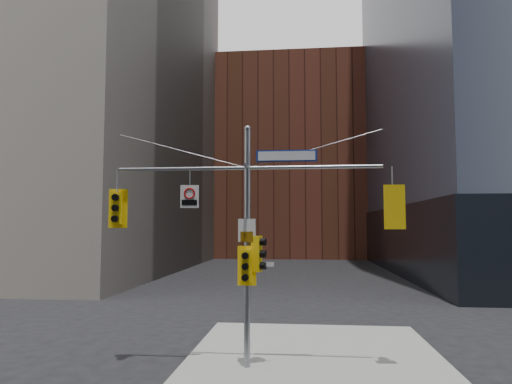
% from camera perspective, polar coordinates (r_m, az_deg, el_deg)
% --- Properties ---
extents(sidewalk_corner, '(8.00, 8.00, 0.15)m').
position_cam_1_polar(sidewalk_corner, '(16.09, 7.31, -19.30)').
color(sidewalk_corner, gray).
rests_on(sidewalk_corner, ground).
extents(brick_midrise, '(26.00, 20.00, 28.00)m').
position_cam_1_polar(brick_midrise, '(70.24, 4.43, 3.65)').
color(brick_midrise, brown).
rests_on(brick_midrise, ground).
extents(signal_assembly, '(8.00, 0.80, 7.30)m').
position_cam_1_polar(signal_assembly, '(13.63, -1.10, -3.59)').
color(signal_assembly, gray).
rests_on(signal_assembly, ground).
extents(traffic_light_west_arm, '(0.58, 0.50, 1.21)m').
position_cam_1_polar(traffic_light_west_arm, '(14.71, -17.01, -1.96)').
color(traffic_light_west_arm, yellow).
rests_on(traffic_light_west_arm, ground).
extents(traffic_light_east_arm, '(0.61, 0.51, 1.28)m').
position_cam_1_polar(traffic_light_east_arm, '(13.80, 16.74, -1.82)').
color(traffic_light_east_arm, yellow).
rests_on(traffic_light_east_arm, ground).
extents(traffic_light_pole_side, '(0.46, 0.39, 1.06)m').
position_cam_1_polar(traffic_light_pole_side, '(13.62, 0.25, -7.74)').
color(traffic_light_pole_side, yellow).
rests_on(traffic_light_pole_side, ground).
extents(traffic_light_pole_front, '(0.55, 0.44, 1.16)m').
position_cam_1_polar(traffic_light_pole_front, '(13.42, -1.25, -9.24)').
color(traffic_light_pole_front, yellow).
rests_on(traffic_light_pole_front, ground).
extents(street_sign_blade, '(1.82, 0.08, 0.35)m').
position_cam_1_polar(street_sign_blade, '(13.71, 3.84, 4.53)').
color(street_sign_blade, navy).
rests_on(street_sign_blade, ground).
extents(regulatory_sign_arm, '(0.55, 0.12, 0.69)m').
position_cam_1_polar(regulatory_sign_arm, '(13.97, -8.31, -0.46)').
color(regulatory_sign_arm, silver).
rests_on(regulatory_sign_arm, ground).
extents(regulatory_sign_pole, '(0.52, 0.08, 0.68)m').
position_cam_1_polar(regulatory_sign_pole, '(13.52, -1.16, -4.89)').
color(regulatory_sign_pole, silver).
rests_on(regulatory_sign_pole, ground).
extents(street_blade_ew, '(0.69, 0.12, 0.14)m').
position_cam_1_polar(street_blade_ew, '(13.64, 0.80, -9.02)').
color(street_blade_ew, silver).
rests_on(street_blade_ew, ground).
extents(street_blade_ns, '(0.07, 0.70, 0.14)m').
position_cam_1_polar(street_blade_ns, '(14.16, -0.88, -10.01)').
color(street_blade_ns, '#145926').
rests_on(street_blade_ns, ground).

